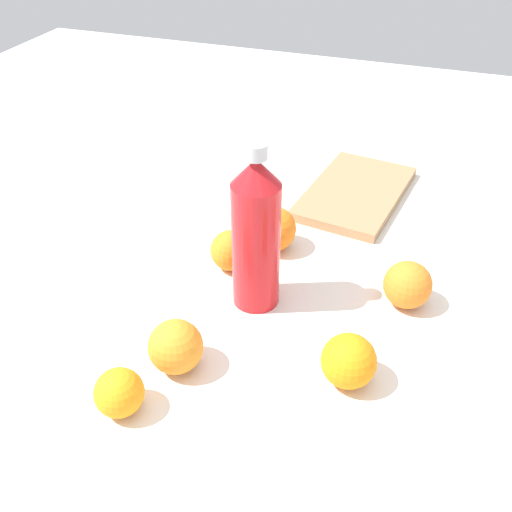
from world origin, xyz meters
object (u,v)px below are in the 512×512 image
Objects in this scene: orange_2 at (349,361)px; orange_5 at (273,229)px; orange_1 at (231,250)px; orange_0 at (176,347)px; orange_3 at (119,393)px; cutting_board at (355,193)px; water_bottle at (256,234)px; orange_4 at (408,285)px.

orange_5 reaches higher than orange_2.
orange_1 is at bearing 147.49° from orange_5.
orange_3 is (-0.09, 0.03, -0.01)m from orange_0.
orange_5 reaches higher than cutting_board.
water_bottle is at bearing 55.24° from orange_2.
orange_1 is 0.92× the size of orange_4.
orange_3 is 0.39m from orange_5.
orange_5 is 0.28× the size of cutting_board.
water_bottle is 0.24m from orange_4.
orange_4 is at bearing -89.56° from orange_1.
orange_5 is at bearing 163.35° from cutting_board.
cutting_board is (0.35, -0.08, -0.11)m from water_bottle.
orange_2 reaches higher than orange_1.
orange_1 is (0.06, 0.06, -0.09)m from water_bottle.
water_bottle is at bearing -18.94° from orange_3.
orange_2 is at bearing 164.37° from orange_4.
orange_0 reaches higher than orange_3.
cutting_board is at bearing -15.48° from orange_3.
orange_1 is (0.22, 0.01, -0.00)m from orange_0.
orange_1 is 0.27m from orange_4.
orange_3 is at bearing 136.48° from orange_4.
water_bottle is 3.36× the size of orange_5.
orange_4 reaches higher than orange_3.
water_bottle reaches higher than orange_0.
water_bottle is at bearing -17.88° from orange_0.
orange_4 is at bearing -15.63° from orange_2.
orange_4 is (0.06, -0.21, -0.08)m from water_bottle.
orange_0 is 0.52m from cutting_board.
orange_2 is 0.47m from cutting_board.
orange_2 is at bearing -144.15° from orange_5.
orange_5 is at bearing -32.51° from orange_1.
water_bottle reaches higher than cutting_board.
water_bottle is at bearing 175.01° from cutting_board.
orange_4 is 0.26× the size of cutting_board.
orange_3 is at bearing 176.10° from orange_1.
orange_0 reaches higher than cutting_board.
orange_2 is at bearing -76.99° from orange_0.
orange_0 is at bearing 130.61° from orange_4.
water_bottle reaches higher than orange_4.
orange_2 is 1.00× the size of orange_4.
water_bottle is 4.20× the size of orange_3.
cutting_board is at bearing -14.52° from orange_0.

